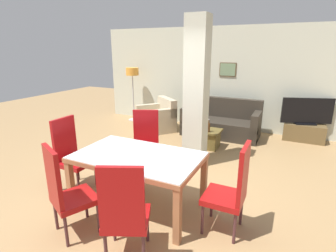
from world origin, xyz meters
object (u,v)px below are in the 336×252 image
at_px(dining_chair_near_left, 65,190).
at_px(armchair, 157,119).
at_px(dining_chair_head_right, 232,188).
at_px(dining_table, 138,165).
at_px(coffee_table, 205,138).
at_px(dining_chair_head_left, 71,152).
at_px(tv_stand, 304,133).
at_px(dining_chair_far_left, 146,142).
at_px(tv_screen, 307,112).
at_px(dining_chair_near_right, 125,211).
at_px(sofa, 221,123).
at_px(bottle, 208,127).
at_px(floor_lamp, 132,76).

xyz_separation_m(dining_chair_near_left, armchair, (-1.02, 4.13, -0.29)).
bearing_deg(dining_chair_head_right, dining_table, 90.00).
height_order(dining_chair_near_left, coffee_table, dining_chair_near_left).
height_order(dining_chair_head_right, dining_chair_near_left, same).
height_order(dining_chair_head_left, tv_stand, dining_chair_head_left).
bearing_deg(dining_chair_far_left, dining_chair_near_left, 65.37).
distance_m(dining_chair_head_right, tv_screen, 4.11).
bearing_deg(dining_chair_near_right, dining_chair_near_left, 152.89).
height_order(dining_chair_near_right, coffee_table, dining_chair_near_right).
bearing_deg(tv_stand, dining_chair_head_left, -129.79).
xyz_separation_m(sofa, tv_stand, (1.90, 0.43, -0.10)).
distance_m(dining_chair_near_left, armchair, 4.26).
bearing_deg(dining_chair_near_left, dining_chair_near_right, 22.95).
bearing_deg(armchair, dining_table, 153.61).
xyz_separation_m(dining_table, tv_screen, (2.12, 4.02, 0.10)).
height_order(dining_chair_near_left, sofa, dining_chair_near_left).
bearing_deg(dining_chair_head_right, sofa, 16.49).
relative_size(dining_chair_head_left, bottle, 3.95).
bearing_deg(floor_lamp, dining_chair_far_left, -53.68).
distance_m(dining_chair_near_left, floor_lamp, 5.27).
bearing_deg(dining_table, coffee_table, 87.30).
xyz_separation_m(dining_chair_near_right, dining_chair_near_left, (-0.84, 0.04, 0.00)).
relative_size(dining_table, tv_stand, 1.87).
bearing_deg(armchair, dining_chair_head_left, 133.52).
height_order(sofa, tv_stand, sofa).
relative_size(dining_chair_far_left, bottle, 3.95).
xyz_separation_m(sofa, floor_lamp, (-2.80, 0.27, 1.04)).
bearing_deg(dining_chair_near_right, armchair, 89.48).
bearing_deg(armchair, dining_chair_head_right, 169.67).
distance_m(dining_table, dining_chair_head_right, 1.28).
distance_m(dining_chair_far_left, dining_chair_head_left, 1.22).
relative_size(sofa, bottle, 6.58).
distance_m(dining_table, dining_chair_near_left, 0.98).
distance_m(dining_chair_head_right, coffee_table, 2.87).
relative_size(bottle, floor_lamp, 0.18).
bearing_deg(bottle, armchair, 154.71).
relative_size(dining_chair_head_right, sofa, 0.60).
bearing_deg(coffee_table, dining_chair_head_left, -117.38).
distance_m(coffee_table, floor_lamp, 3.20).
bearing_deg(dining_table, dining_chair_far_left, 114.59).
relative_size(tv_stand, floor_lamp, 0.57).
bearing_deg(dining_chair_head_left, bottle, 149.46).
distance_m(coffee_table, bottle, 0.35).
xyz_separation_m(sofa, armchair, (-1.66, -0.34, -0.01)).
bearing_deg(coffee_table, dining_chair_near_right, -85.19).
relative_size(dining_chair_near_left, tv_screen, 1.03).
distance_m(dining_chair_head_right, dining_chair_near_left, 1.92).
bearing_deg(dining_chair_near_left, dining_chair_head_right, 52.86).
bearing_deg(bottle, dining_chair_far_left, -112.71).
xyz_separation_m(dining_chair_head_right, dining_chair_head_left, (-2.51, 0.00, 0.00)).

